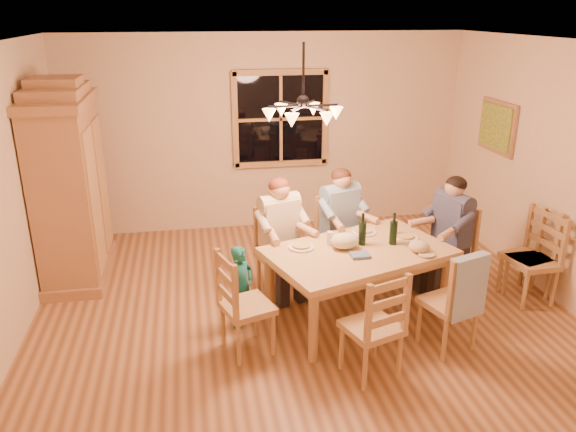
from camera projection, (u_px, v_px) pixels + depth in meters
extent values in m
plane|color=brown|center=(301.00, 307.00, 5.95)|extent=(5.50, 5.50, 0.00)
cube|color=white|center=(304.00, 42.00, 5.02)|extent=(5.50, 5.00, 0.02)
cube|color=beige|center=(266.00, 133.00, 7.79)|extent=(5.50, 0.02, 2.70)
cube|color=beige|center=(2.00, 202.00, 5.03)|extent=(0.02, 5.00, 2.70)
cube|color=beige|center=(556.00, 172.00, 5.94)|extent=(0.02, 5.00, 2.70)
cube|color=black|center=(280.00, 119.00, 7.74)|extent=(1.20, 0.03, 1.20)
cube|color=tan|center=(281.00, 119.00, 7.72)|extent=(1.30, 0.06, 1.30)
cube|color=#A16C46|center=(498.00, 127.00, 6.96)|extent=(0.04, 0.78, 0.64)
cube|color=#1E6B2D|center=(495.00, 127.00, 6.95)|extent=(0.02, 0.68, 0.54)
cylinder|color=black|center=(303.00, 72.00, 5.11)|extent=(0.02, 0.02, 0.53)
sphere|color=black|center=(303.00, 101.00, 5.20)|extent=(0.12, 0.12, 0.12)
cylinder|color=black|center=(320.00, 105.00, 5.24)|extent=(0.34, 0.02, 0.02)
cone|color=#FFB259|center=(336.00, 113.00, 5.29)|extent=(0.13, 0.13, 0.12)
cylinder|color=black|center=(308.00, 103.00, 5.35)|extent=(0.19, 0.31, 0.02)
cone|color=#FFB259|center=(313.00, 109.00, 5.52)|extent=(0.13, 0.13, 0.12)
cylinder|color=black|center=(292.00, 104.00, 5.33)|extent=(0.19, 0.31, 0.02)
cone|color=#FFB259|center=(281.00, 110.00, 5.47)|extent=(0.13, 0.13, 0.12)
cylinder|color=black|center=(286.00, 106.00, 5.19)|extent=(0.34, 0.02, 0.02)
cone|color=#FFB259|center=(269.00, 115.00, 5.19)|extent=(0.13, 0.13, 0.12)
cylinder|color=black|center=(298.00, 108.00, 5.07)|extent=(0.19, 0.31, 0.02)
cone|color=#FFB259|center=(292.00, 120.00, 4.96)|extent=(0.13, 0.13, 0.12)
cylinder|color=black|center=(315.00, 108.00, 5.10)|extent=(0.19, 0.31, 0.02)
cone|color=#FFB259|center=(327.00, 119.00, 5.01)|extent=(0.13, 0.13, 0.12)
cube|color=#A16C46|center=(70.00, 194.00, 6.37)|extent=(0.60, 1.30, 2.00)
cube|color=#A16C46|center=(57.00, 101.00, 6.00)|extent=(0.66, 1.40, 0.10)
cube|color=#A16C46|center=(56.00, 91.00, 5.97)|extent=(0.58, 1.00, 0.12)
cube|color=#A16C46|center=(54.00, 82.00, 5.93)|extent=(0.52, 0.55, 0.10)
cube|color=tan|center=(95.00, 202.00, 6.11)|extent=(0.03, 0.55, 1.60)
cube|color=tan|center=(102.00, 184.00, 6.72)|extent=(0.03, 0.55, 1.60)
cube|color=#A16C46|center=(81.00, 269.00, 6.69)|extent=(0.66, 1.40, 0.12)
cube|color=#AE854D|center=(358.00, 252.00, 5.51)|extent=(1.99, 1.57, 0.06)
cube|color=tan|center=(358.00, 260.00, 5.54)|extent=(1.80, 1.38, 0.10)
cylinder|color=tan|center=(313.00, 327.00, 4.94)|extent=(0.09, 0.09, 0.70)
cylinder|color=tan|center=(445.00, 287.00, 5.63)|extent=(0.09, 0.09, 0.70)
cylinder|color=tan|center=(269.00, 286.00, 5.65)|extent=(0.09, 0.09, 0.70)
cylinder|color=tan|center=(391.00, 256.00, 6.35)|extent=(0.09, 0.09, 0.70)
cube|color=tan|center=(280.00, 257.00, 6.09)|extent=(0.55, 0.54, 0.06)
cube|color=tan|center=(280.00, 234.00, 5.99)|extent=(0.38, 0.17, 0.54)
cube|color=tan|center=(340.00, 243.00, 6.44)|extent=(0.55, 0.54, 0.06)
cube|color=tan|center=(340.00, 221.00, 6.34)|extent=(0.38, 0.17, 0.54)
cube|color=tan|center=(372.00, 328.00, 4.73)|extent=(0.55, 0.54, 0.06)
cube|color=tan|center=(373.00, 299.00, 4.64)|extent=(0.38, 0.17, 0.54)
cube|color=tan|center=(449.00, 303.00, 5.13)|extent=(0.55, 0.54, 0.06)
cube|color=tan|center=(452.00, 277.00, 5.03)|extent=(0.38, 0.17, 0.54)
cube|color=tan|center=(247.00, 307.00, 5.06)|extent=(0.54, 0.55, 0.06)
cube|color=tan|center=(246.00, 280.00, 4.97)|extent=(0.17, 0.38, 0.54)
cube|color=tan|center=(448.00, 254.00, 6.15)|extent=(0.54, 0.55, 0.06)
cube|color=tan|center=(450.00, 231.00, 6.06)|extent=(0.17, 0.38, 0.54)
cube|color=beige|center=(280.00, 223.00, 5.95)|extent=(0.45, 0.34, 0.52)
cube|color=#262328|center=(280.00, 250.00, 6.06)|extent=(0.49, 0.52, 0.14)
sphere|color=tan|center=(280.00, 189.00, 5.82)|extent=(0.21, 0.21, 0.21)
ellipsoid|color=#592614|center=(280.00, 186.00, 5.81)|extent=(0.22, 0.22, 0.17)
cube|color=teal|center=(341.00, 211.00, 6.30)|extent=(0.45, 0.34, 0.52)
cube|color=#262328|center=(340.00, 237.00, 6.41)|extent=(0.49, 0.52, 0.14)
sphere|color=tan|center=(342.00, 179.00, 6.17)|extent=(0.21, 0.21, 0.21)
ellipsoid|color=#381E11|center=(342.00, 176.00, 6.16)|extent=(0.22, 0.22, 0.17)
cube|color=#3C4260|center=(451.00, 221.00, 6.02)|extent=(0.34, 0.45, 0.52)
cube|color=#262328|center=(448.00, 247.00, 6.13)|extent=(0.52, 0.49, 0.14)
sphere|color=tan|center=(455.00, 187.00, 5.89)|extent=(0.21, 0.21, 0.21)
ellipsoid|color=black|center=(455.00, 184.00, 5.88)|extent=(0.22, 0.22, 0.17)
cube|color=#94AEC9|center=(467.00, 287.00, 4.88)|extent=(0.39, 0.22, 0.58)
cylinder|color=black|center=(363.00, 229.00, 5.56)|extent=(0.08, 0.08, 0.33)
cylinder|color=black|center=(394.00, 229.00, 5.57)|extent=(0.08, 0.08, 0.33)
cylinder|color=white|center=(301.00, 247.00, 5.53)|extent=(0.26, 0.26, 0.02)
cylinder|color=white|center=(364.00, 232.00, 5.90)|extent=(0.26, 0.26, 0.02)
cylinder|color=white|center=(405.00, 238.00, 5.76)|extent=(0.26, 0.26, 0.02)
cylinder|color=silver|center=(330.00, 238.00, 5.59)|extent=(0.06, 0.06, 0.14)
cylinder|color=silver|center=(394.00, 230.00, 5.79)|extent=(0.06, 0.06, 0.14)
ellipsoid|color=tan|center=(419.00, 246.00, 5.43)|extent=(0.20, 0.20, 0.11)
cube|color=slate|center=(360.00, 255.00, 5.33)|extent=(0.22, 0.19, 0.03)
ellipsoid|color=beige|center=(345.00, 241.00, 5.50)|extent=(0.28, 0.22, 0.15)
imported|color=#1A7674|center=(242.00, 287.00, 5.48)|extent=(0.36, 0.37, 0.85)
cube|color=tan|center=(527.00, 258.00, 6.05)|extent=(0.52, 0.54, 0.06)
cube|color=tan|center=(531.00, 235.00, 5.96)|extent=(0.15, 0.38, 0.54)
cube|color=tan|center=(533.00, 262.00, 5.95)|extent=(0.43, 0.45, 0.06)
cube|color=tan|center=(537.00, 239.00, 5.86)|extent=(0.06, 0.38, 0.54)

